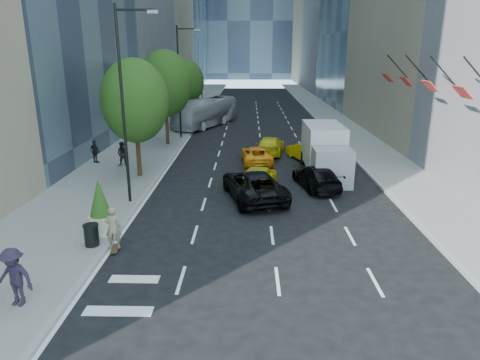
{
  "coord_description": "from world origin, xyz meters",
  "views": [
    {
      "loc": [
        -0.06,
        -17.74,
        7.94
      ],
      "look_at": [
        -0.52,
        3.28,
        1.6
      ],
      "focal_mm": 32.0,
      "sensor_mm": 36.0,
      "label": 1
    }
  ],
  "objects_px": {
    "black_sedan_mercedes": "(316,177)",
    "trash_can": "(92,235)",
    "skateboarder": "(113,230)",
    "planter_shrub": "(100,208)",
    "box_truck": "(325,150)",
    "city_bus": "(206,113)",
    "black_sedan_lincoln": "(254,185)"
  },
  "relations": [
    {
      "from": "trash_can",
      "to": "box_truck",
      "type": "bearing_deg",
      "value": 45.0
    },
    {
      "from": "black_sedan_lincoln",
      "to": "black_sedan_mercedes",
      "type": "xyz_separation_m",
      "value": [
        3.82,
        2.1,
        -0.12
      ]
    },
    {
      "from": "black_sedan_mercedes",
      "to": "box_truck",
      "type": "height_order",
      "value": "box_truck"
    },
    {
      "from": "skateboarder",
      "to": "box_truck",
      "type": "height_order",
      "value": "box_truck"
    },
    {
      "from": "box_truck",
      "to": "skateboarder",
      "type": "bearing_deg",
      "value": -132.16
    },
    {
      "from": "city_bus",
      "to": "box_truck",
      "type": "relative_size",
      "value": 1.6
    },
    {
      "from": "black_sedan_mercedes",
      "to": "box_truck",
      "type": "relative_size",
      "value": 0.7
    },
    {
      "from": "city_bus",
      "to": "trash_can",
      "type": "bearing_deg",
      "value": -70.82
    },
    {
      "from": "city_bus",
      "to": "trash_can",
      "type": "xyz_separation_m",
      "value": [
        -1.8,
        -30.64,
        -0.91
      ]
    },
    {
      "from": "black_sedan_mercedes",
      "to": "city_bus",
      "type": "height_order",
      "value": "city_bus"
    },
    {
      "from": "planter_shrub",
      "to": "black_sedan_mercedes",
      "type": "bearing_deg",
      "value": 34.59
    },
    {
      "from": "black_sedan_mercedes",
      "to": "box_truck",
      "type": "distance_m",
      "value": 3.27
    },
    {
      "from": "trash_can",
      "to": "planter_shrub",
      "type": "xyz_separation_m",
      "value": [
        0.0,
        1.3,
        0.75
      ]
    },
    {
      "from": "black_sedan_lincoln",
      "to": "trash_can",
      "type": "height_order",
      "value": "black_sedan_lincoln"
    },
    {
      "from": "city_bus",
      "to": "trash_can",
      "type": "distance_m",
      "value": 30.71
    },
    {
      "from": "black_sedan_mercedes",
      "to": "trash_can",
      "type": "relative_size",
      "value": 5.34
    },
    {
      "from": "skateboarder",
      "to": "city_bus",
      "type": "bearing_deg",
      "value": -100.73
    },
    {
      "from": "black_sedan_mercedes",
      "to": "city_bus",
      "type": "relative_size",
      "value": 0.44
    },
    {
      "from": "skateboarder",
      "to": "planter_shrub",
      "type": "height_order",
      "value": "planter_shrub"
    },
    {
      "from": "black_sedan_lincoln",
      "to": "box_truck",
      "type": "xyz_separation_m",
      "value": [
        4.79,
        5.08,
        0.83
      ]
    },
    {
      "from": "skateboarder",
      "to": "black_sedan_lincoln",
      "type": "relative_size",
      "value": 0.31
    },
    {
      "from": "black_sedan_mercedes",
      "to": "city_bus",
      "type": "xyz_separation_m",
      "value": [
        -8.82,
        22.02,
        0.82
      ]
    },
    {
      "from": "skateboarder",
      "to": "city_bus",
      "type": "distance_m",
      "value": 30.84
    },
    {
      "from": "black_sedan_mercedes",
      "to": "trash_can",
      "type": "distance_m",
      "value": 13.68
    },
    {
      "from": "box_truck",
      "to": "trash_can",
      "type": "relative_size",
      "value": 7.6
    },
    {
      "from": "skateboarder",
      "to": "black_sedan_lincoln",
      "type": "height_order",
      "value": "skateboarder"
    },
    {
      "from": "skateboarder",
      "to": "city_bus",
      "type": "xyz_separation_m",
      "value": [
        0.8,
        30.83,
        0.6
      ]
    },
    {
      "from": "skateboarder",
      "to": "trash_can",
      "type": "height_order",
      "value": "skateboarder"
    },
    {
      "from": "black_sedan_mercedes",
      "to": "trash_can",
      "type": "bearing_deg",
      "value": 27.66
    },
    {
      "from": "box_truck",
      "to": "black_sedan_mercedes",
      "type": "bearing_deg",
      "value": -108.35
    },
    {
      "from": "black_sedan_mercedes",
      "to": "planter_shrub",
      "type": "height_order",
      "value": "planter_shrub"
    },
    {
      "from": "black_sedan_lincoln",
      "to": "city_bus",
      "type": "xyz_separation_m",
      "value": [
        -5.01,
        24.12,
        0.7
      ]
    }
  ]
}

